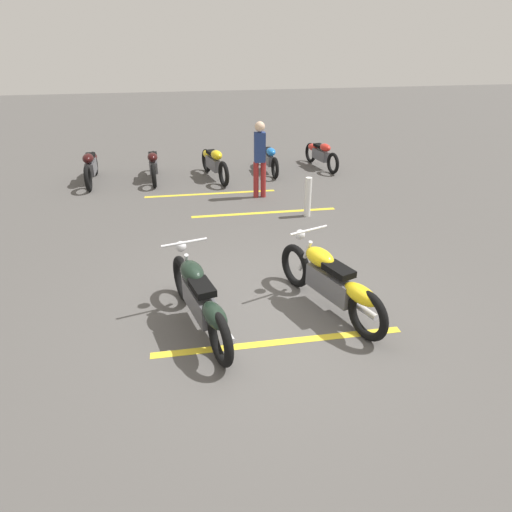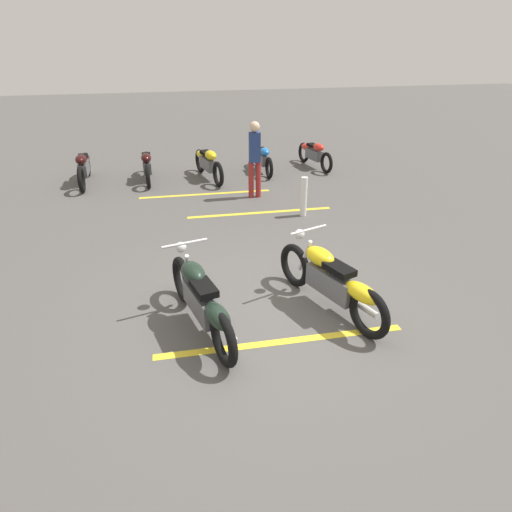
% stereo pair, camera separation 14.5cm
% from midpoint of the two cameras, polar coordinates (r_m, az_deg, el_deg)
% --- Properties ---
extents(ground_plane, '(60.00, 60.00, 0.00)m').
position_cam_midpoint_polar(ground_plane, '(6.14, 1.75, -7.60)').
color(ground_plane, '#514F4C').
extents(motorcycle_bright_foreground, '(2.15, 0.88, 1.04)m').
position_cam_midpoint_polar(motorcycle_bright_foreground, '(6.08, 10.43, -3.31)').
color(motorcycle_bright_foreground, black).
rests_on(motorcycle_bright_foreground, ground).
extents(motorcycle_dark_foreground, '(2.20, 0.76, 1.04)m').
position_cam_midpoint_polar(motorcycle_dark_foreground, '(5.64, -6.52, -5.57)').
color(motorcycle_dark_foreground, black).
rests_on(motorcycle_dark_foreground, ground).
extents(motorcycle_row_far_left, '(1.97, 0.41, 0.75)m').
position_cam_midpoint_polar(motorcycle_row_far_left, '(13.45, 8.67, 12.97)').
color(motorcycle_row_far_left, black).
rests_on(motorcycle_row_far_left, ground).
extents(motorcycle_row_left, '(1.94, 0.25, 0.73)m').
position_cam_midpoint_polar(motorcycle_row_left, '(12.86, 2.00, 12.61)').
color(motorcycle_row_left, black).
rests_on(motorcycle_row_left, ground).
extents(motorcycle_row_center, '(2.15, 0.52, 0.82)m').
position_cam_midpoint_polar(motorcycle_row_center, '(12.22, -5.15, 12.02)').
color(motorcycle_row_center, black).
rests_on(motorcycle_row_center, ground).
extents(motorcycle_row_right, '(2.06, 0.26, 0.78)m').
position_cam_midpoint_polar(motorcycle_row_right, '(12.38, -12.81, 11.57)').
color(motorcycle_row_right, black).
rests_on(motorcycle_row_right, ground).
extents(motorcycle_row_far_right, '(2.17, 0.27, 0.82)m').
position_cam_midpoint_polar(motorcycle_row_far_right, '(12.58, -20.29, 10.94)').
color(motorcycle_row_far_right, black).
rests_on(motorcycle_row_far_right, ground).
extents(bystander_near_row, '(0.23, 0.30, 1.78)m').
position_cam_midpoint_polar(bystander_near_row, '(10.48, 0.90, 12.82)').
color(bystander_near_row, maroon).
rests_on(bystander_near_row, ground).
extents(bollard_post, '(0.14, 0.14, 0.85)m').
position_cam_midpoint_polar(bollard_post, '(9.47, 7.18, 7.58)').
color(bollard_post, white).
rests_on(bollard_post, ground).
extents(parking_stripe_near, '(0.27, 3.20, 0.01)m').
position_cam_midpoint_polar(parking_stripe_near, '(5.64, 3.88, -11.06)').
color(parking_stripe_near, yellow).
rests_on(parking_stripe_near, ground).
extents(parking_stripe_mid, '(0.27, 3.20, 0.01)m').
position_cam_midpoint_polar(parking_stripe_mid, '(9.72, 1.55, 5.63)').
color(parking_stripe_mid, yellow).
rests_on(parking_stripe_mid, ground).
extents(parking_stripe_far, '(0.27, 3.20, 0.01)m').
position_cam_midpoint_polar(parking_stripe_far, '(11.03, -5.51, 8.04)').
color(parking_stripe_far, yellow).
rests_on(parking_stripe_far, ground).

